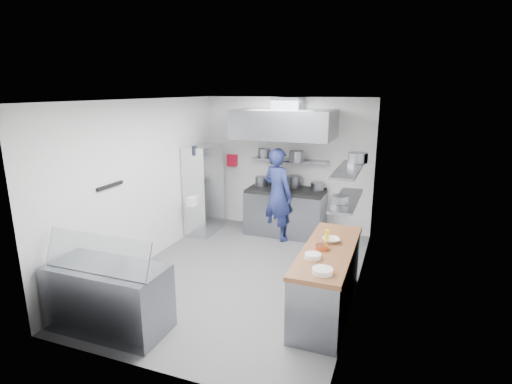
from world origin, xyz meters
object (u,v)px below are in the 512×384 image
at_px(wire_rack, 204,190).
at_px(display_case, 109,297).
at_px(chef, 278,194).
at_px(gas_range, 286,213).

bearing_deg(wire_rack, display_case, -81.61).
bearing_deg(wire_rack, chef, 5.15).
height_order(gas_range, wire_rack, wire_rack).
relative_size(chef, wire_rack, 1.00).
bearing_deg(gas_range, chef, -100.20).
bearing_deg(chef, gas_range, -75.63).
bearing_deg(gas_range, wire_rack, -162.74).
relative_size(chef, display_case, 1.24).
distance_m(chef, display_case, 3.91).
xyz_separation_m(gas_range, wire_rack, (-1.63, -0.51, 0.48)).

